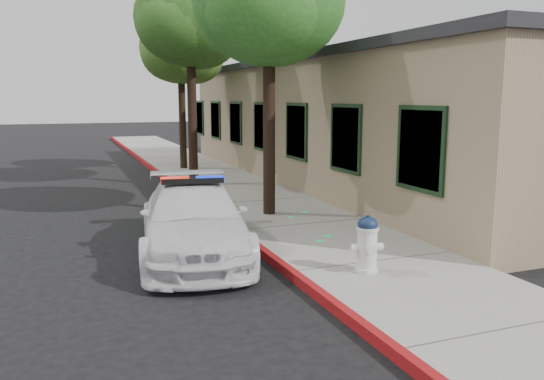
{
  "coord_description": "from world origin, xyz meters",
  "views": [
    {
      "loc": [
        -3.34,
        -7.82,
        2.93
      ],
      "look_at": [
        0.45,
        1.96,
        1.15
      ],
      "focal_mm": 35.99,
      "sensor_mm": 36.0,
      "label": 1
    }
  ],
  "objects": [
    {
      "name": "street_tree_mid",
      "position": [
        0.71,
        9.86,
        5.25
      ],
      "size": [
        3.57,
        3.64,
        6.76
      ],
      "rotation": [
        0.0,
        0.0,
        0.23
      ],
      "color": "black",
      "rests_on": "sidewalk"
    },
    {
      "name": "street_tree_far",
      "position": [
        1.24,
        13.75,
        4.67
      ],
      "size": [
        3.34,
        3.18,
        6.02
      ],
      "rotation": [
        0.0,
        0.0,
        -0.0
      ],
      "color": "black",
      "rests_on": "sidewalk"
    },
    {
      "name": "street_tree_near",
      "position": [
        1.31,
        4.33,
        5.0
      ],
      "size": [
        3.55,
        3.73,
        6.5
      ],
      "rotation": [
        0.0,
        0.0,
        0.42
      ],
      "color": "black",
      "rests_on": "sidewalk"
    },
    {
      "name": "clapboard_building",
      "position": [
        6.69,
        9.0,
        2.13
      ],
      "size": [
        7.3,
        20.89,
        4.24
      ],
      "color": "#987E64",
      "rests_on": "ground"
    },
    {
      "name": "sidewalk",
      "position": [
        1.6,
        3.0,
        0.07
      ],
      "size": [
        3.2,
        60.0,
        0.15
      ],
      "primitive_type": "cube",
      "color": "gray",
      "rests_on": "ground"
    },
    {
      "name": "fire_hydrant",
      "position": [
        1.16,
        -0.45,
        0.62
      ],
      "size": [
        0.54,
        0.47,
        0.93
      ],
      "rotation": [
        0.0,
        0.0,
        -0.25
      ],
      "color": "silver",
      "rests_on": "sidewalk"
    },
    {
      "name": "ground",
      "position": [
        0.0,
        0.0,
        0.0
      ],
      "size": [
        120.0,
        120.0,
        0.0
      ],
      "primitive_type": "plane",
      "color": "black",
      "rests_on": "ground"
    },
    {
      "name": "police_car",
      "position": [
        -1.11,
        2.01,
        0.69
      ],
      "size": [
        2.67,
        4.96,
        1.49
      ],
      "rotation": [
        0.0,
        0.0,
        -0.17
      ],
      "color": "silver",
      "rests_on": "ground"
    },
    {
      "name": "red_curb",
      "position": [
        0.06,
        3.0,
        0.08
      ],
      "size": [
        0.14,
        60.0,
        0.16
      ],
      "primitive_type": "cube",
      "color": "maroon",
      "rests_on": "ground"
    }
  ]
}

